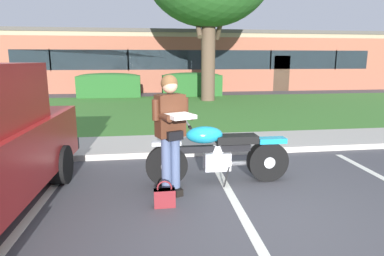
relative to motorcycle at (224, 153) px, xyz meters
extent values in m
plane|color=#424247|center=(0.26, -1.24, -0.48)|extent=(140.00, 140.00, 0.00)
cube|color=#ADA89E|center=(0.26, 1.54, -0.42)|extent=(60.00, 0.20, 0.12)
cube|color=#ADA89E|center=(0.26, 2.39, -0.44)|extent=(60.00, 1.50, 0.08)
cube|color=#3D752D|center=(0.26, 7.53, -0.45)|extent=(60.00, 8.77, 0.06)
cube|color=silver|center=(-2.65, -1.04, -0.48)|extent=(0.27, 4.40, 0.01)
cube|color=silver|center=(-0.03, -1.04, -0.48)|extent=(0.27, 4.40, 0.01)
cylinder|color=black|center=(-0.89, 0.00, -0.16)|extent=(0.64, 0.10, 0.64)
cylinder|color=silver|center=(-0.89, 0.00, -0.16)|extent=(0.18, 0.12, 0.18)
cylinder|color=black|center=(0.71, -0.01, -0.16)|extent=(0.64, 0.18, 0.64)
cylinder|color=silver|center=(0.71, -0.01, -0.16)|extent=(0.18, 0.20, 0.18)
cube|color=silver|center=(-0.89, 0.00, 0.19)|extent=(0.44, 0.14, 0.06)
cube|color=teal|center=(0.76, -0.01, 0.18)|extent=(0.44, 0.20, 0.08)
cylinder|color=silver|center=(-0.75, -0.08, 0.12)|extent=(0.31, 0.05, 0.58)
cylinder|color=silver|center=(-0.75, 0.08, 0.12)|extent=(0.31, 0.05, 0.58)
sphere|color=silver|center=(-0.72, 0.00, 0.38)|extent=(0.17, 0.17, 0.17)
cylinder|color=silver|center=(-0.58, 0.00, 0.50)|extent=(0.04, 0.72, 0.03)
cylinder|color=black|center=(-0.58, -0.36, 0.50)|extent=(0.04, 0.10, 0.04)
cylinder|color=black|center=(-0.58, 0.36, 0.50)|extent=(0.04, 0.10, 0.04)
sphere|color=silver|center=(-0.60, -0.30, 0.66)|extent=(0.08, 0.08, 0.08)
sphere|color=silver|center=(-0.60, 0.30, 0.66)|extent=(0.08, 0.08, 0.08)
cube|color=black|center=(-0.14, 0.00, 0.08)|extent=(1.10, 0.11, 0.10)
ellipsoid|color=teal|center=(-0.31, 0.00, 0.30)|extent=(0.56, 0.32, 0.26)
cube|color=black|center=(0.19, -0.01, 0.22)|extent=(0.64, 0.28, 0.12)
cube|color=silver|center=(-0.11, 0.00, -0.12)|extent=(0.40, 0.24, 0.28)
cylinder|color=silver|center=(-0.14, 0.00, 0.04)|extent=(0.18, 0.12, 0.21)
cylinder|color=silver|center=(-0.08, 0.00, 0.04)|extent=(0.18, 0.12, 0.21)
cylinder|color=silver|center=(0.26, 0.13, -0.22)|extent=(0.60, 0.08, 0.08)
cylinder|color=silver|center=(0.46, 0.13, -0.22)|extent=(0.60, 0.08, 0.08)
cylinder|color=black|center=(0.01, -0.16, -0.33)|extent=(0.12, 0.12, 0.30)
cube|color=black|center=(-0.78, -0.36, -0.43)|extent=(0.19, 0.26, 0.10)
cube|color=black|center=(-0.91, -0.41, -0.43)|extent=(0.19, 0.26, 0.10)
cylinder|color=#47567A|center=(-0.79, -0.34, -0.05)|extent=(0.14, 0.14, 0.86)
cylinder|color=#47567A|center=(-0.92, -0.39, -0.05)|extent=(0.14, 0.14, 0.86)
cube|color=#4C2819|center=(-0.85, -0.37, 0.67)|extent=(0.43, 0.34, 0.58)
cube|color=#4C2819|center=(-0.85, -0.37, 0.94)|extent=(0.35, 0.30, 0.06)
sphere|color=tan|center=(-0.85, -0.37, 1.08)|extent=(0.21, 0.21, 0.21)
sphere|color=brown|center=(-0.86, -0.35, 1.11)|extent=(0.23, 0.23, 0.23)
cube|color=black|center=(-0.81, -0.49, 0.42)|extent=(0.24, 0.17, 0.12)
cylinder|color=#4C2819|center=(-0.65, -0.46, 0.69)|extent=(0.21, 0.35, 0.09)
cylinder|color=#4C2819|center=(-0.95, -0.58, 0.69)|extent=(0.21, 0.35, 0.09)
cylinder|color=#4C2819|center=(-0.64, -0.31, 0.77)|extent=(0.10, 0.10, 0.28)
cylinder|color=#4C2819|center=(-1.05, -0.47, 0.77)|extent=(0.10, 0.10, 0.28)
cube|color=white|center=(-0.75, -0.65, 0.71)|extent=(0.41, 0.41, 0.05)
cube|color=maroon|center=(-0.97, -0.75, -0.36)|extent=(0.28, 0.12, 0.24)
cube|color=maroon|center=(-0.97, -0.76, -0.26)|extent=(0.28, 0.13, 0.04)
torus|color=maroon|center=(-0.97, -0.75, -0.22)|extent=(0.20, 0.02, 0.20)
cube|color=black|center=(-3.36, 1.31, -0.08)|extent=(1.90, 0.19, 0.20)
cylinder|color=black|center=(-2.52, 0.33, -0.18)|extent=(0.27, 0.61, 0.60)
cylinder|color=brown|center=(1.64, 9.91, 1.28)|extent=(0.61, 0.61, 3.53)
cylinder|color=brown|center=(2.13, 9.91, 2.79)|extent=(0.22, 1.13, 1.06)
cylinder|color=brown|center=(1.19, 9.91, 2.81)|extent=(0.22, 1.06, 1.09)
cube|color=#235623|center=(-2.91, 11.93, 0.07)|extent=(3.03, 0.90, 1.10)
ellipsoid|color=#235623|center=(-2.91, 11.93, 0.62)|extent=(2.88, 0.84, 0.28)
cube|color=#235623|center=(1.19, 11.93, 0.07)|extent=(2.99, 0.90, 1.10)
ellipsoid|color=#235623|center=(1.19, 11.93, 0.62)|extent=(2.84, 0.84, 0.28)
cube|color=#93513D|center=(2.11, 19.10, 1.21)|extent=(24.55, 9.41, 3.37)
cube|color=#998466|center=(2.11, 14.43, 2.77)|extent=(24.55, 0.10, 0.24)
cube|color=#4C4742|center=(2.11, 19.10, 2.99)|extent=(24.79, 9.50, 0.20)
cube|color=#1E282D|center=(2.11, 14.42, 1.37)|extent=(20.86, 0.06, 1.10)
cube|color=#93513D|center=(-6.23, 14.41, 1.37)|extent=(0.08, 0.04, 1.20)
cube|color=#93513D|center=(-2.06, 14.41, 1.37)|extent=(0.08, 0.04, 1.20)
cube|color=#93513D|center=(2.11, 14.41, 1.37)|extent=(0.08, 0.04, 1.20)
cube|color=#93513D|center=(6.28, 14.41, 1.37)|extent=(0.08, 0.04, 1.20)
cube|color=#93513D|center=(10.46, 14.41, 1.37)|extent=(0.08, 0.04, 1.20)
cube|color=#473323|center=(7.02, 14.43, 0.57)|extent=(1.00, 0.08, 2.10)
camera|label=1|loc=(-1.19, -4.82, 1.43)|focal=30.96mm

